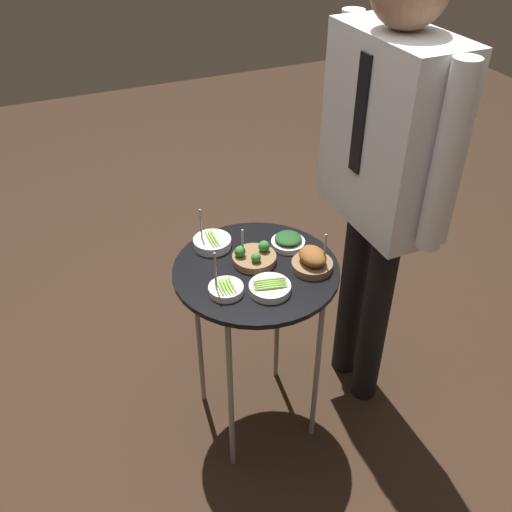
{
  "coord_description": "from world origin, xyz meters",
  "views": [
    {
      "loc": [
        1.39,
        -0.61,
        1.94
      ],
      "look_at": [
        0.0,
        0.0,
        0.82
      ],
      "focal_mm": 40.0,
      "sensor_mm": 36.0,
      "label": 1
    }
  ],
  "objects": [
    {
      "name": "bowl_asparagus_front_right",
      "position": [
        -0.18,
        -0.09,
        0.79
      ],
      "size": [
        0.13,
        0.13,
        0.15
      ],
      "color": "silver",
      "rests_on": "serving_cart"
    },
    {
      "name": "serving_cart",
      "position": [
        0.0,
        0.0,
        0.69
      ],
      "size": [
        0.56,
        0.56,
        0.77
      ],
      "color": "black",
      "rests_on": "ground_plane"
    },
    {
      "name": "bowl_spinach_center",
      "position": [
        -0.07,
        0.16,
        0.79
      ],
      "size": [
        0.12,
        0.12,
        0.04
      ],
      "color": "silver",
      "rests_on": "serving_cart"
    },
    {
      "name": "waiter_figure",
      "position": [
        -0.01,
        0.48,
        1.09
      ],
      "size": [
        0.63,
        0.24,
        1.71
      ],
      "color": "black",
      "rests_on": "ground_plane"
    },
    {
      "name": "bowl_roast_mid_left",
      "position": [
        0.08,
        0.17,
        0.8
      ],
      "size": [
        0.14,
        0.14,
        0.14
      ],
      "color": "brown",
      "rests_on": "serving_cart"
    },
    {
      "name": "bowl_asparagus_near_rim",
      "position": [
        0.08,
        -0.14,
        0.79
      ],
      "size": [
        0.11,
        0.11,
        0.16
      ],
      "color": "white",
      "rests_on": "serving_cart"
    },
    {
      "name": "bowl_asparagus_back_left",
      "position": [
        0.13,
        -0.01,
        0.78
      ],
      "size": [
        0.13,
        0.13,
        0.03
      ],
      "color": "silver",
      "rests_on": "serving_cart"
    },
    {
      "name": "ground_plane",
      "position": [
        0.0,
        0.0,
        0.0
      ],
      "size": [
        8.0,
        8.0,
        0.0
      ],
      "primitive_type": "plane",
      "color": "black"
    },
    {
      "name": "bowl_broccoli_far_rim",
      "position": [
        -0.04,
        0.01,
        0.79
      ],
      "size": [
        0.15,
        0.15,
        0.12
      ],
      "color": "brown",
      "rests_on": "serving_cart"
    }
  ]
}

